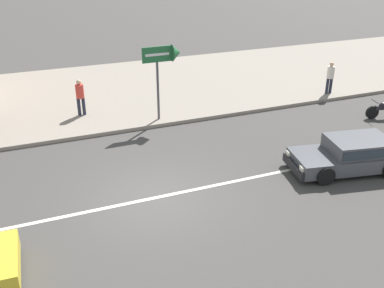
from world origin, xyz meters
TOP-DOWN VIEW (x-y plane):
  - ground_plane at (0.00, 0.00)m, footprint 160.00×160.00m
  - lane_centre_stripe at (0.00, 0.00)m, footprint 50.40×0.14m
  - kerb_strip at (0.00, 10.08)m, footprint 68.00×10.00m
  - hatchback_dark_grey_0 at (6.61, -0.69)m, footprint 3.96×2.23m
  - arrow_signboard at (2.55, 5.59)m, footprint 1.58×0.67m
  - pedestrian_near_clock at (-0.90, 7.27)m, footprint 0.34×0.34m
  - pedestrian_mid_kerb at (10.62, 5.73)m, footprint 0.34×0.34m

SIDE VIEW (x-z plane):
  - ground_plane at x=0.00m, z-range 0.00..0.00m
  - lane_centre_stripe at x=0.00m, z-range 0.00..0.01m
  - kerb_strip at x=0.00m, z-range 0.00..0.15m
  - hatchback_dark_grey_0 at x=6.61m, z-range 0.04..1.14m
  - pedestrian_mid_kerb at x=10.62m, z-range 0.27..1.80m
  - pedestrian_near_clock at x=-0.90m, z-range 0.27..1.82m
  - arrow_signboard at x=2.55m, z-range 1.19..4.25m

